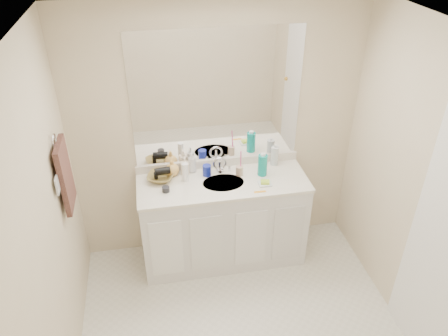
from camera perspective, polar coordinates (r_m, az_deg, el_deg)
name	(u,v)px	position (r m, az deg, el deg)	size (l,w,h in m)	color
ceiling	(259,43)	(2.31, 4.63, 15.99)	(2.60, 2.60, 0.02)	white
wall_back	(217,135)	(3.94, -0.87, 4.32)	(2.60, 0.02, 2.40)	beige
wall_left	(43,252)	(2.91, -22.56, -10.06)	(0.02, 2.60, 2.40)	beige
wall_right	(432,204)	(3.39, 25.53, -4.31)	(0.02, 2.60, 2.40)	beige
vanity_cabinet	(223,221)	(4.14, -0.13, -6.98)	(1.50, 0.55, 0.85)	silver
countertop	(223,183)	(3.88, -0.14, -1.93)	(1.52, 0.57, 0.03)	white
backsplash	(218,162)	(4.07, -0.80, 0.73)	(1.52, 0.03, 0.08)	silver
sink_basin	(223,184)	(3.86, -0.08, -2.06)	(0.37, 0.37, 0.02)	#B9B4A2
faucet	(220,167)	(3.98, -0.56, 0.17)	(0.02, 0.02, 0.11)	silver
mirror	(217,98)	(3.78, -0.90, 9.11)	(1.48, 0.01, 1.20)	white
blue_mug	(207,170)	(3.93, -2.25, -0.31)	(0.08, 0.08, 0.10)	#16249C
tan_cup	(239,171)	(3.94, 2.03, -0.35)	(0.07, 0.07, 0.09)	#C6A88B
toothbrush	(241,161)	(3.89, 2.21, 0.97)	(0.01, 0.01, 0.21)	#EB3D99
mouthwash_bottle	(263,165)	(3.93, 5.05, 0.38)	(0.08, 0.08, 0.20)	#0C978D
clear_pump_bottle	(274,156)	(4.10, 6.61, 1.60)	(0.07, 0.07, 0.19)	silver
soap_dish	(265,184)	(3.85, 5.38, -2.06)	(0.11, 0.09, 0.01)	silver
green_soap	(265,182)	(3.84, 5.39, -1.85)	(0.08, 0.05, 0.03)	#B9E036
orange_comb	(260,192)	(3.75, 4.72, -3.11)	(0.10, 0.02, 0.00)	orange
dark_jar	(166,189)	(3.76, -7.61, -2.77)	(0.06, 0.06, 0.05)	black
extra_white_bottle	(185,172)	(3.85, -5.09, -0.55)	(0.05, 0.05, 0.18)	white
soap_bottle_white	(192,162)	(3.97, -4.20, 0.77)	(0.08, 0.08, 0.20)	silver
soap_bottle_cream	(185,165)	(3.96, -5.12, 0.35)	(0.07, 0.08, 0.16)	#F6E3C8
soap_bottle_yellow	(172,168)	(3.95, -6.78, 0.07)	(0.12, 0.12, 0.16)	#F9BF60
wicker_basket	(161,177)	(3.92, -8.27, -1.20)	(0.23, 0.23, 0.06)	olive
hair_dryer	(162,171)	(3.88, -8.05, -0.41)	(0.07, 0.07, 0.13)	black
towel_ring	(54,141)	(3.34, -21.29, 3.35)	(0.11, 0.11, 0.01)	silver
hand_towel	(65,176)	(3.48, -20.01, -0.93)	(0.04, 0.32, 0.55)	#331F1B
switch_plate	(57,185)	(3.30, -20.94, -2.10)	(0.01, 0.09, 0.13)	silver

